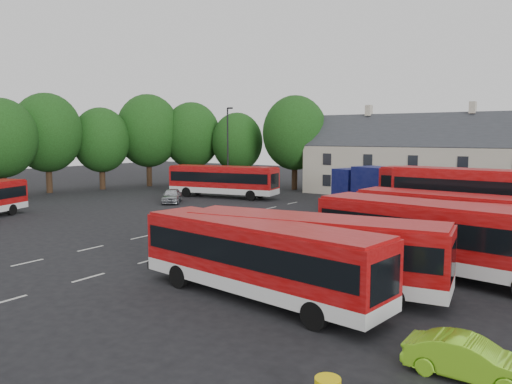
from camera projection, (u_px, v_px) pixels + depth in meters
ground at (163, 232)px, 34.41m from camera, size 140.00×140.00×0.00m
lane_markings at (209, 231)px, 34.67m from camera, size 5.15×33.80×0.01m
treeline at (151, 135)px, 61.12m from camera, size 29.92×32.59×12.01m
terrace_houses at (470, 163)px, 50.95m from camera, size 35.70×7.13×10.06m
bus_row_a at (258, 253)px, 20.12m from camera, size 11.49×4.08×3.18m
bus_row_b at (312, 246)px, 21.35m from camera, size 11.58×4.12×3.20m
bus_row_c at (443, 233)px, 23.31m from camera, size 12.59×4.60×3.48m
bus_row_d at (437, 225)px, 26.86m from camera, size 10.96×2.87×3.08m
bus_row_e at (453, 216)px, 29.45m from camera, size 11.55×3.58×3.21m
bus_dd_south at (477, 198)px, 32.74m from camera, size 11.03×3.39×4.45m
bus_dd_north at (451, 194)px, 36.29m from camera, size 10.54×3.62×4.23m
bus_north at (223, 179)px, 53.45m from camera, size 12.24×4.73×3.38m
box_truck at (378, 186)px, 44.46m from camera, size 9.22×5.76×3.86m
silver_car at (172, 196)px, 49.38m from camera, size 3.84×4.37×1.43m
lime_car at (470, 359)px, 13.62m from camera, size 3.48×1.22×1.14m
lamppost at (228, 149)px, 55.38m from camera, size 0.67×0.42×9.73m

